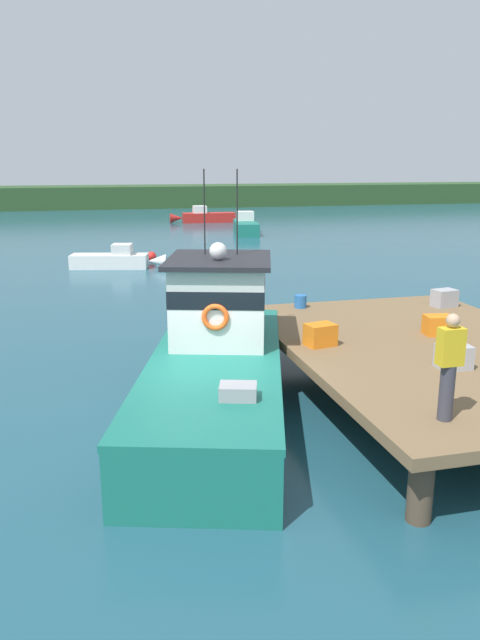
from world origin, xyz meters
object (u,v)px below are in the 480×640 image
at_px(crate_stack_near_edge, 320,335).
at_px(moored_boat_outer_mooring, 204,217).
at_px(bait_bucket, 300,301).
at_px(deckhand_further_back, 449,365).
at_px(crate_single_far, 444,298).
at_px(moored_boat_mid_harbor, 245,226).
at_px(crate_single_by_cleat, 438,325).
at_px(mooring_buoy_outer, 151,256).
at_px(crate_stack_mid_dock, 454,357).
at_px(moored_boat_far_left, 116,260).
at_px(main_fishing_boat, 218,358).
at_px(mooring_buoy_channel_marker, 328,308).

relative_size(crate_stack_near_edge, moored_boat_outer_mooring, 0.11).
height_order(bait_bucket, deckhand_further_back, deckhand_further_back).
relative_size(bait_bucket, deckhand_further_back, 0.21).
xyz_separation_m(crate_single_far, moored_boat_mid_harbor, (2.03, 28.96, -0.90)).
relative_size(crate_single_by_cleat, mooring_buoy_outer, 1.21).
relative_size(crate_stack_mid_dock, moored_boat_far_left, 0.13).
bearing_deg(moored_boat_outer_mooring, crate_stack_mid_dock, -94.50).
bearing_deg(crate_single_far, moored_boat_mid_harbor, 85.99).
height_order(crate_single_far, moored_boat_far_left, crate_single_far).
height_order(crate_single_far, crate_stack_mid_dock, crate_single_far).
xyz_separation_m(main_fishing_boat, moored_boat_outer_mooring, (7.35, 40.13, -0.52)).
bearing_deg(crate_single_by_cleat, mooring_buoy_channel_marker, 88.31).
bearing_deg(moored_boat_outer_mooring, crate_single_by_cleat, -93.34).
relative_size(crate_single_by_cleat, moored_boat_mid_harbor, 0.10).
relative_size(moored_boat_mid_harbor, mooring_buoy_outer, 12.41).
bearing_deg(moored_boat_far_left, mooring_buoy_channel_marker, -60.45).
bearing_deg(crate_single_far, moored_boat_far_left, 116.59).
bearing_deg(deckhand_further_back, crate_stack_mid_dock, 54.53).
bearing_deg(deckhand_further_back, moored_boat_outer_mooring, 83.83).
bearing_deg(crate_stack_mid_dock, moored_boat_mid_harbor, 82.04).
relative_size(crate_single_far, crate_single_by_cleat, 1.00).
height_order(bait_bucket, moored_boat_outer_mooring, bait_bucket).
distance_m(deckhand_further_back, mooring_buoy_outer, 24.22).
xyz_separation_m(bait_bucket, moored_boat_mid_harbor, (5.80, 28.16, -0.84)).
relative_size(main_fishing_boat, crate_stack_mid_dock, 16.52).
bearing_deg(mooring_buoy_channel_marker, main_fishing_boat, -127.71).
xyz_separation_m(moored_boat_outer_mooring, mooring_buoy_outer, (-6.66, -20.37, -0.24)).
height_order(crate_single_by_cleat, moored_boat_mid_harbor, crate_single_by_cleat).
relative_size(crate_single_far, moored_boat_mid_harbor, 0.10).
distance_m(crate_single_far, mooring_buoy_outer, 18.49).
bearing_deg(crate_stack_near_edge, moored_boat_mid_harbor, 78.25).
xyz_separation_m(crate_single_by_cleat, moored_boat_far_left, (-6.19, 18.13, -1.02)).
distance_m(crate_single_by_cleat, mooring_buoy_channel_marker, 6.96).
xyz_separation_m(main_fishing_boat, moored_boat_far_left, (-1.19, 18.00, -0.61)).
distance_m(deckhand_further_back, moored_boat_mid_harbor, 36.14).
bearing_deg(main_fishing_boat, mooring_buoy_channel_marker, 52.29).
bearing_deg(main_fishing_boat, crate_stack_mid_dock, -29.32).
xyz_separation_m(crate_single_far, moored_boat_far_left, (-7.86, 15.70, -1.03)).
height_order(crate_single_by_cleat, bait_bucket, crate_single_by_cleat).
height_order(main_fishing_boat, crate_single_by_cleat, main_fishing_boat).
relative_size(crate_single_far, mooring_buoy_channel_marker, 1.36).
height_order(crate_single_far, bait_bucket, crate_single_far).
xyz_separation_m(crate_stack_near_edge, mooring_buoy_outer, (-1.45, 20.03, -1.19)).
distance_m(main_fishing_boat, deckhand_further_back, 5.12).
relative_size(deckhand_further_back, moored_boat_outer_mooring, 0.29).
xyz_separation_m(deckhand_further_back, moored_boat_outer_mooring, (4.81, 44.45, -1.57)).
xyz_separation_m(moored_boat_outer_mooring, moored_boat_far_left, (-8.54, -22.13, -0.09)).
bearing_deg(crate_stack_near_edge, moored_boat_far_left, 100.33).
height_order(bait_bucket, mooring_buoy_channel_marker, bait_bucket).
xyz_separation_m(crate_single_by_cleat, moored_boat_mid_harbor, (3.70, 31.38, -0.89)).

